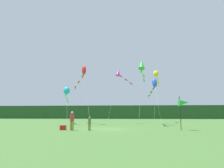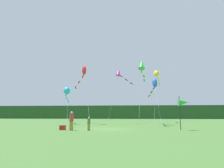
{
  "view_description": "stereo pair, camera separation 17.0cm",
  "coord_description": "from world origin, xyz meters",
  "px_view_note": "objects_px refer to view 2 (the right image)",
  "views": [
    {
      "loc": [
        2.1,
        -19.33,
        1.41
      ],
      "look_at": [
        0.0,
        6.0,
        5.39
      ],
      "focal_mm": 31.13,
      "sensor_mm": 36.0,
      "label": 1
    },
    {
      "loc": [
        2.26,
        -19.32,
        1.41
      ],
      "look_at": [
        0.0,
        6.0,
        5.39
      ],
      "focal_mm": 31.13,
      "sensor_mm": 36.0,
      "label": 2
    }
  ],
  "objects_px": {
    "person_child": "(89,123)",
    "banner_flag_pole": "(183,103)",
    "person_adult": "(71,120)",
    "kite_yellow": "(157,75)",
    "kite_red": "(83,73)",
    "kite_magenta": "(121,74)",
    "kite_blue": "(154,85)",
    "cooler_box": "(63,128)",
    "kite_cyan": "(67,92)",
    "kite_green": "(142,66)"
  },
  "relations": [
    {
      "from": "person_adult",
      "to": "kite_cyan",
      "type": "distance_m",
      "value": 12.46
    },
    {
      "from": "person_adult",
      "to": "kite_yellow",
      "type": "bearing_deg",
      "value": 59.59
    },
    {
      "from": "kite_red",
      "to": "person_adult",
      "type": "bearing_deg",
      "value": -80.43
    },
    {
      "from": "banner_flag_pole",
      "to": "kite_green",
      "type": "relative_size",
      "value": 0.35
    },
    {
      "from": "person_child",
      "to": "banner_flag_pole",
      "type": "height_order",
      "value": "banner_flag_pole"
    },
    {
      "from": "person_adult",
      "to": "kite_blue",
      "type": "xyz_separation_m",
      "value": [
        8.7,
        10.8,
        4.61
      ]
    },
    {
      "from": "cooler_box",
      "to": "kite_blue",
      "type": "height_order",
      "value": "kite_blue"
    },
    {
      "from": "person_adult",
      "to": "kite_blue",
      "type": "distance_m",
      "value": 14.61
    },
    {
      "from": "banner_flag_pole",
      "to": "kite_magenta",
      "type": "xyz_separation_m",
      "value": [
        -6.26,
        13.14,
        5.46
      ]
    },
    {
      "from": "person_adult",
      "to": "cooler_box",
      "type": "height_order",
      "value": "person_adult"
    },
    {
      "from": "kite_red",
      "to": "kite_green",
      "type": "bearing_deg",
      "value": -22.76
    },
    {
      "from": "kite_cyan",
      "to": "banner_flag_pole",
      "type": "bearing_deg",
      "value": -34.96
    },
    {
      "from": "kite_green",
      "to": "kite_red",
      "type": "distance_m",
      "value": 9.6
    },
    {
      "from": "kite_cyan",
      "to": "kite_magenta",
      "type": "height_order",
      "value": "kite_magenta"
    },
    {
      "from": "person_child",
      "to": "kite_red",
      "type": "distance_m",
      "value": 14.08
    },
    {
      "from": "kite_blue",
      "to": "kite_yellow",
      "type": "xyz_separation_m",
      "value": [
        1.39,
        6.38,
        2.72
      ]
    },
    {
      "from": "person_adult",
      "to": "kite_red",
      "type": "xyz_separation_m",
      "value": [
        -1.97,
        11.69,
        6.74
      ]
    },
    {
      "from": "cooler_box",
      "to": "kite_magenta",
      "type": "height_order",
      "value": "kite_magenta"
    },
    {
      "from": "person_adult",
      "to": "banner_flag_pole",
      "type": "height_order",
      "value": "banner_flag_pole"
    },
    {
      "from": "person_child",
      "to": "banner_flag_pole",
      "type": "relative_size",
      "value": 0.39
    },
    {
      "from": "cooler_box",
      "to": "kite_yellow",
      "type": "bearing_deg",
      "value": 56.52
    },
    {
      "from": "person_adult",
      "to": "kite_yellow",
      "type": "xyz_separation_m",
      "value": [
        10.09,
        17.19,
        7.33
      ]
    },
    {
      "from": "person_child",
      "to": "banner_flag_pole",
      "type": "bearing_deg",
      "value": 7.68
    },
    {
      "from": "cooler_box",
      "to": "banner_flag_pole",
      "type": "bearing_deg",
      "value": 3.39
    },
    {
      "from": "banner_flag_pole",
      "to": "kite_red",
      "type": "xyz_separation_m",
      "value": [
        -12.05,
        10.54,
        5.2
      ]
    },
    {
      "from": "kite_green",
      "to": "kite_cyan",
      "type": "bearing_deg",
      "value": 164.14
    },
    {
      "from": "cooler_box",
      "to": "kite_cyan",
      "type": "distance_m",
      "value": 11.98
    },
    {
      "from": "person_child",
      "to": "kite_red",
      "type": "relative_size",
      "value": 0.12
    },
    {
      "from": "kite_magenta",
      "to": "person_child",
      "type": "bearing_deg",
      "value": -98.9
    },
    {
      "from": "cooler_box",
      "to": "person_child",
      "type": "bearing_deg",
      "value": -11.02
    },
    {
      "from": "person_child",
      "to": "person_adult",
      "type": "bearing_deg",
      "value": -179.93
    },
    {
      "from": "kite_yellow",
      "to": "kite_cyan",
      "type": "xyz_separation_m",
      "value": [
        -14.27,
        -6.07,
        -3.56
      ]
    },
    {
      "from": "person_child",
      "to": "kite_magenta",
      "type": "relative_size",
      "value": 0.14
    },
    {
      "from": "kite_yellow",
      "to": "kite_magenta",
      "type": "height_order",
      "value": "kite_yellow"
    },
    {
      "from": "kite_blue",
      "to": "kite_cyan",
      "type": "height_order",
      "value": "kite_blue"
    },
    {
      "from": "person_child",
      "to": "kite_yellow",
      "type": "xyz_separation_m",
      "value": [
        8.51,
        17.18,
        7.59
      ]
    },
    {
      "from": "kite_magenta",
      "to": "cooler_box",
      "type": "bearing_deg",
      "value": -109.07
    },
    {
      "from": "banner_flag_pole",
      "to": "kite_magenta",
      "type": "distance_m",
      "value": 15.54
    },
    {
      "from": "kite_blue",
      "to": "kite_cyan",
      "type": "xyz_separation_m",
      "value": [
        -12.88,
        0.32,
        -0.85
      ]
    },
    {
      "from": "kite_yellow",
      "to": "kite_cyan",
      "type": "distance_m",
      "value": 15.91
    },
    {
      "from": "person_adult",
      "to": "kite_green",
      "type": "relative_size",
      "value": 0.19
    },
    {
      "from": "kite_magenta",
      "to": "kite_green",
      "type": "bearing_deg",
      "value": -64.11
    },
    {
      "from": "banner_flag_pole",
      "to": "kite_blue",
      "type": "relative_size",
      "value": 0.32
    },
    {
      "from": "banner_flag_pole",
      "to": "kite_magenta",
      "type": "height_order",
      "value": "kite_magenta"
    },
    {
      "from": "person_child",
      "to": "kite_green",
      "type": "relative_size",
      "value": 0.14
    },
    {
      "from": "kite_green",
      "to": "kite_red",
      "type": "height_order",
      "value": "kite_red"
    },
    {
      "from": "person_child",
      "to": "cooler_box",
      "type": "distance_m",
      "value": 2.62
    },
    {
      "from": "cooler_box",
      "to": "kite_red",
      "type": "height_order",
      "value": "kite_red"
    },
    {
      "from": "kite_blue",
      "to": "cooler_box",
      "type": "bearing_deg",
      "value": -133.11
    },
    {
      "from": "cooler_box",
      "to": "kite_red",
      "type": "bearing_deg",
      "value": 95.21
    }
  ]
}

